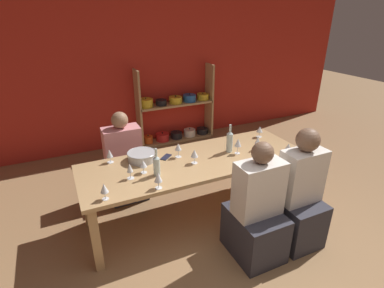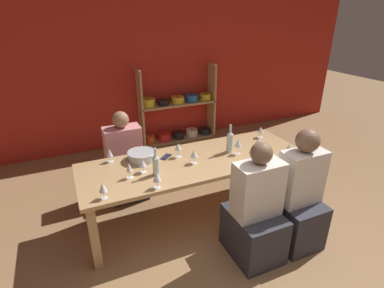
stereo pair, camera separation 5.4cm
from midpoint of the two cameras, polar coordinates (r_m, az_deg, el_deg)
name	(u,v)px [view 1 (the left image)]	position (r m, az deg, el deg)	size (l,w,h in m)	color
wall_back_red	(135,69)	(5.32, -11.13, 13.90)	(8.80, 0.06, 2.70)	red
shelf_unit	(176,115)	(5.54, -3.39, 5.49)	(1.42, 0.30, 1.37)	tan
dining_table	(196,166)	(3.36, 0.27, -4.23)	(2.53, 0.89, 0.74)	tan
mixing_bowl	(142,156)	(3.34, -10.01, -2.23)	(0.32, 0.32, 0.10)	#B7BABC
wine_bottle_green	(230,141)	(3.48, 6.73, 0.58)	(0.07, 0.07, 0.34)	#B2C6C1
wine_bottle_dark	(157,165)	(3.00, -7.26, -3.95)	(0.07, 0.07, 0.29)	#B2C6C1
wine_glass_empty_a	(109,154)	(3.35, -15.88, -1.79)	(0.07, 0.07, 0.16)	white
wine_glass_empty_b	(104,188)	(2.73, -16.94, -8.10)	(0.07, 0.07, 0.16)	white
wine_glass_white_a	(194,154)	(3.20, -0.02, -1.87)	(0.08, 0.08, 0.16)	white
wine_glass_red_a	(143,164)	(3.07, -9.78, -3.79)	(0.08, 0.08, 0.14)	white
wine_glass_empty_c	(130,168)	(2.98, -12.28, -4.53)	(0.07, 0.07, 0.17)	white
wine_glass_white_b	(258,141)	(3.59, 11.97, 0.62)	(0.07, 0.07, 0.17)	white
wine_glass_red_b	(178,147)	(3.34, -3.10, -0.62)	(0.07, 0.07, 0.17)	white
wine_glass_white_c	(288,147)	(3.52, 17.46, -0.59)	(0.08, 0.08, 0.16)	white
wine_glass_red_c	(260,130)	(3.97, 12.39, 2.70)	(0.08, 0.08, 0.15)	white
wine_glass_red_d	(263,149)	(3.40, 12.87, -0.90)	(0.07, 0.07, 0.16)	white
wine_glass_white_d	(238,143)	(3.45, 8.31, 0.20)	(0.08, 0.08, 0.18)	white
wine_glass_white_e	(158,177)	(2.78, -7.02, -6.32)	(0.08, 0.08, 0.17)	white
cell_phone	(166,157)	(3.39, -5.42, -2.48)	(0.16, 0.15, 0.01)	#1E2338
person_near_a	(297,202)	(3.28, 18.96, -10.42)	(0.42, 0.53, 1.27)	#2D2D38
person_far_a	(124,166)	(3.98, -13.12, -4.16)	(0.45, 0.57, 1.14)	#2D2D38
person_near_b	(256,216)	(3.02, 11.55, -13.35)	(0.45, 0.56, 1.22)	#2D2D38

